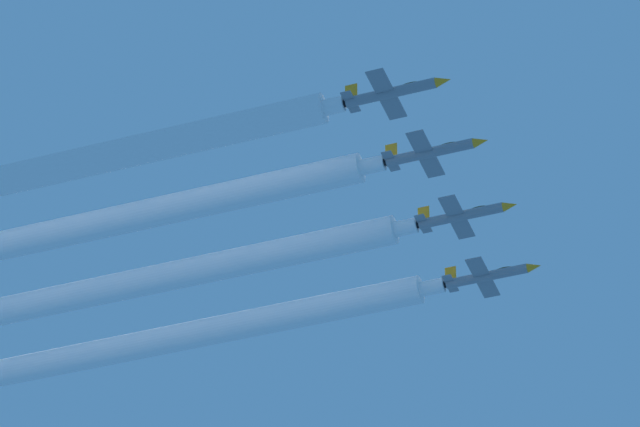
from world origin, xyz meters
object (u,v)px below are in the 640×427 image
jet_center (433,152)px  jet_inner_right (394,92)px  jet_inner_left (464,215)px  jet_far_left (489,275)px

jet_center → jet_inner_right: size_ratio=1.00×
jet_inner_right → jet_inner_left: bearing=178.2°
jet_far_left → jet_inner_right: (35.33, -0.30, 0.28)m
jet_inner_left → jet_center: jet_inner_left is taller
jet_far_left → jet_inner_left: 12.04m
jet_inner_left → jet_far_left: bearing=-177.9°
jet_inner_left → jet_center: 12.29m
jet_far_left → jet_center: (24.31, 0.56, 0.26)m
jet_center → jet_inner_right: 11.05m
jet_inner_left → jet_inner_right: (23.30, -0.74, -0.04)m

